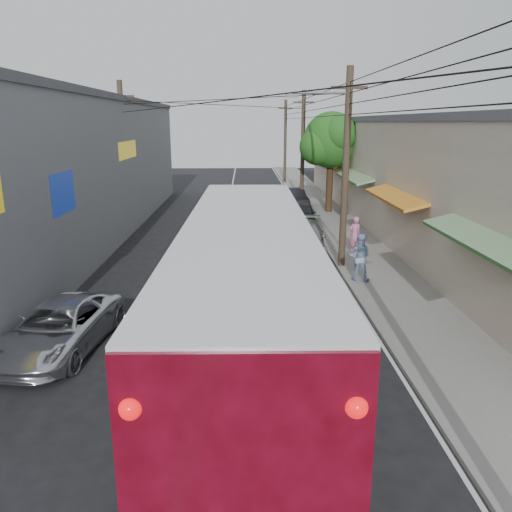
% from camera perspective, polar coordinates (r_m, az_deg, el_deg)
% --- Properties ---
extents(ground, '(120.00, 120.00, 0.00)m').
position_cam_1_polar(ground, '(9.25, -8.97, -24.98)').
color(ground, black).
rests_on(ground, ground).
extents(sidewalk, '(3.00, 80.00, 0.12)m').
position_cam_1_polar(sidewalk, '(28.16, 9.65, 2.83)').
color(sidewalk, slate).
rests_on(sidewalk, ground).
extents(building_right, '(7.09, 40.00, 6.25)m').
position_cam_1_polar(building_right, '(30.76, 17.54, 9.21)').
color(building_right, beige).
rests_on(building_right, ground).
extents(building_left, '(7.20, 36.00, 7.25)m').
position_cam_1_polar(building_left, '(26.90, -22.66, 9.08)').
color(building_left, slate).
rests_on(building_left, ground).
extents(utility_poles, '(11.80, 45.28, 8.00)m').
position_cam_1_polar(utility_poles, '(27.47, 2.84, 11.30)').
color(utility_poles, '#473828').
rests_on(utility_poles, ground).
extents(street_tree, '(4.40, 4.00, 6.60)m').
position_cam_1_polar(street_tree, '(33.55, 8.69, 12.77)').
color(street_tree, '#3F2B19').
rests_on(street_tree, ground).
extents(coach_bus, '(3.16, 13.22, 3.80)m').
position_cam_1_polar(coach_bus, '(11.81, -1.00, -4.53)').
color(coach_bus, silver).
rests_on(coach_bus, ground).
extents(jeepney, '(2.71, 4.85, 1.28)m').
position_cam_1_polar(jeepney, '(14.39, -21.53, -7.59)').
color(jeepney, silver).
rests_on(jeepney, ground).
extents(parked_suv, '(2.62, 5.31, 1.49)m').
position_cam_1_polar(parked_suv, '(22.87, 5.35, 1.91)').
color(parked_suv, '#93949B').
rests_on(parked_suv, ground).
extents(parked_car_mid, '(1.85, 3.90, 1.29)m').
position_cam_1_polar(parked_car_mid, '(29.79, 5.33, 4.79)').
color(parked_car_mid, black).
rests_on(parked_car_mid, ground).
extents(parked_car_far, '(2.03, 4.45, 1.42)m').
position_cam_1_polar(parked_car_far, '(35.52, 4.27, 6.58)').
color(parked_car_far, black).
rests_on(parked_car_far, ground).
extents(pedestrian_near, '(0.70, 0.56, 1.66)m').
position_cam_1_polar(pedestrian_near, '(23.24, 11.22, 2.42)').
color(pedestrian_near, '#CD6D9B').
rests_on(pedestrian_near, sidewalk).
extents(pedestrian_far, '(1.04, 0.92, 1.80)m').
position_cam_1_polar(pedestrian_far, '(19.12, 11.73, -0.12)').
color(pedestrian_far, '#96B0DB').
rests_on(pedestrian_far, sidewalk).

